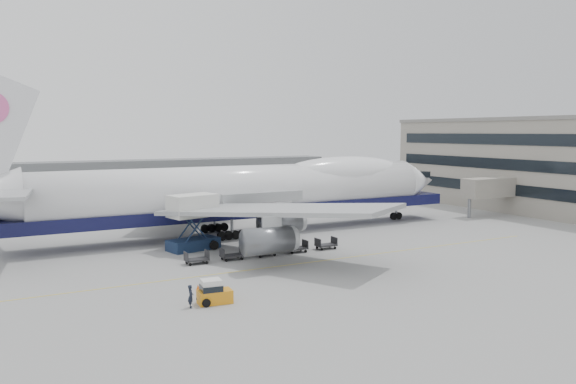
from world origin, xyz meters
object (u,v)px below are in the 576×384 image
catering_truck (193,219)px  ground_worker (191,296)px  airliner (249,190)px  baggage_tug (213,293)px

catering_truck → ground_worker: catering_truck is taller
airliner → catering_truck: (-9.76, -6.41, -2.16)m
catering_truck → ground_worker: bearing=-122.6°
baggage_tug → airliner: bearing=66.4°
airliner → catering_truck: 11.88m
airliner → baggage_tug: (-14.85, -26.29, -4.78)m
airliner → baggage_tug: 30.57m
catering_truck → baggage_tug: catering_truck is taller
airliner → baggage_tug: airliner is taller
catering_truck → baggage_tug: bearing=-117.8°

